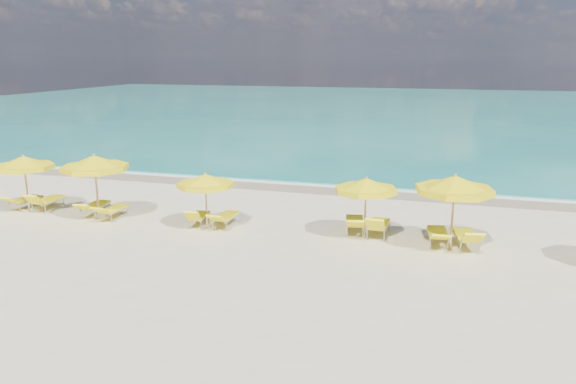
# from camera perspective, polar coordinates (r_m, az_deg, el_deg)

# --- Properties ---
(ground_plane) EXTENTS (120.00, 120.00, 0.00)m
(ground_plane) POSITION_cam_1_polar(r_m,az_deg,el_deg) (19.59, -1.25, -4.41)
(ground_plane) COLOR beige
(ocean) EXTENTS (120.00, 80.00, 0.30)m
(ocean) POSITION_cam_1_polar(r_m,az_deg,el_deg) (66.25, 11.63, 8.21)
(ocean) COLOR #167C70
(ocean) RESTS_ON ground
(wet_sand_band) EXTENTS (120.00, 2.60, 0.01)m
(wet_sand_band) POSITION_cam_1_polar(r_m,az_deg,el_deg) (26.48, 3.63, 0.40)
(wet_sand_band) COLOR tan
(wet_sand_band) RESTS_ON ground
(foam_line) EXTENTS (120.00, 1.20, 0.03)m
(foam_line) POSITION_cam_1_polar(r_m,az_deg,el_deg) (27.24, 4.01, 0.77)
(foam_line) COLOR white
(foam_line) RESTS_ON ground
(whitecap_near) EXTENTS (14.00, 0.36, 0.05)m
(whitecap_near) POSITION_cam_1_polar(r_m,az_deg,el_deg) (37.15, -2.09, 4.30)
(whitecap_near) COLOR white
(whitecap_near) RESTS_ON ground
(whitecap_far) EXTENTS (18.00, 0.30, 0.05)m
(whitecap_far) POSITION_cam_1_polar(r_m,az_deg,el_deg) (42.23, 19.52, 4.66)
(whitecap_far) COLOR white
(whitecap_far) RESTS_ON ground
(umbrella_1) EXTENTS (2.75, 2.75, 2.32)m
(umbrella_1) POSITION_cam_1_polar(r_m,az_deg,el_deg) (24.36, -25.25, 2.67)
(umbrella_1) COLOR tan
(umbrella_1) RESTS_ON ground
(umbrella_2) EXTENTS (2.64, 2.64, 2.54)m
(umbrella_2) POSITION_cam_1_polar(r_m,az_deg,el_deg) (22.17, -19.06, 2.75)
(umbrella_2) COLOR tan
(umbrella_2) RESTS_ON ground
(umbrella_3) EXTENTS (2.57, 2.57, 2.07)m
(umbrella_3) POSITION_cam_1_polar(r_m,az_deg,el_deg) (20.06, -8.38, 1.11)
(umbrella_3) COLOR tan
(umbrella_3) RESTS_ON ground
(umbrella_4) EXTENTS (2.28, 2.28, 2.16)m
(umbrella_4) POSITION_cam_1_polar(r_m,az_deg,el_deg) (18.94, 7.94, 0.61)
(umbrella_4) COLOR tan
(umbrella_4) RESTS_ON ground
(umbrella_5) EXTENTS (2.87, 2.87, 2.50)m
(umbrella_5) POSITION_cam_1_polar(r_m,az_deg,el_deg) (18.36, 16.57, 0.67)
(umbrella_5) COLOR tan
(umbrella_5) RESTS_ON ground
(lounger_1_left) EXTENTS (0.75, 1.80, 0.72)m
(lounger_1_left) POSITION_cam_1_polar(r_m,az_deg,el_deg) (25.35, -25.11, -1.02)
(lounger_1_left) COLOR #A5A8AD
(lounger_1_left) RESTS_ON ground
(lounger_1_right) EXTENTS (0.76, 1.90, 0.88)m
(lounger_1_right) POSITION_cam_1_polar(r_m,az_deg,el_deg) (24.74, -23.21, -1.12)
(lounger_1_right) COLOR #A5A8AD
(lounger_1_right) RESTS_ON ground
(lounger_2_left) EXTENTS (0.83, 1.92, 0.74)m
(lounger_2_left) POSITION_cam_1_polar(r_m,az_deg,el_deg) (23.25, -18.99, -1.68)
(lounger_2_left) COLOR #A5A8AD
(lounger_2_left) RESTS_ON ground
(lounger_2_right) EXTENTS (0.61, 1.77, 0.73)m
(lounger_2_right) POSITION_cam_1_polar(r_m,az_deg,el_deg) (22.54, -17.35, -2.05)
(lounger_2_right) COLOR #A5A8AD
(lounger_2_right) RESTS_ON ground
(lounger_3_left) EXTENTS (0.79, 1.66, 0.79)m
(lounger_3_left) POSITION_cam_1_polar(r_m,az_deg,el_deg) (20.91, -9.08, -2.82)
(lounger_3_left) COLOR #A5A8AD
(lounger_3_left) RESTS_ON ground
(lounger_3_right) EXTENTS (0.61, 1.83, 0.73)m
(lounger_3_right) POSITION_cam_1_polar(r_m,az_deg,el_deg) (20.67, -6.37, -2.89)
(lounger_3_right) COLOR #A5A8AD
(lounger_3_right) RESTS_ON ground
(lounger_4_left) EXTENTS (0.96, 1.98, 0.79)m
(lounger_4_left) POSITION_cam_1_polar(r_m,az_deg,el_deg) (20.00, 6.78, -3.44)
(lounger_4_left) COLOR #A5A8AD
(lounger_4_left) RESTS_ON ground
(lounger_4_right) EXTENTS (0.68, 1.89, 0.92)m
(lounger_4_right) POSITION_cam_1_polar(r_m,az_deg,el_deg) (19.73, 9.15, -3.73)
(lounger_4_right) COLOR #A5A8AD
(lounger_4_right) RESTS_ON ground
(lounger_5_left) EXTENTS (0.84, 1.98, 0.72)m
(lounger_5_left) POSITION_cam_1_polar(r_m,az_deg,el_deg) (19.27, 14.95, -4.51)
(lounger_5_left) COLOR #A5A8AD
(lounger_5_left) RESTS_ON ground
(lounger_5_right) EXTENTS (1.02, 2.04, 0.88)m
(lounger_5_right) POSITION_cam_1_polar(r_m,az_deg,el_deg) (19.16, 17.59, -4.74)
(lounger_5_right) COLOR #A5A8AD
(lounger_5_right) RESTS_ON ground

